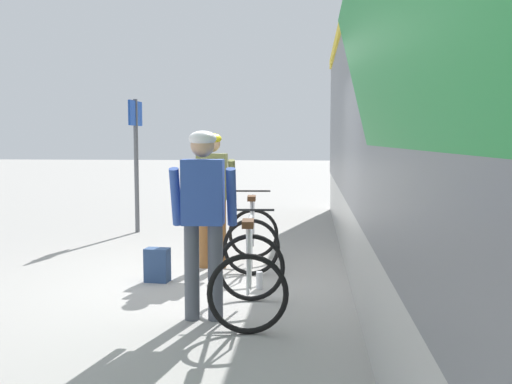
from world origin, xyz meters
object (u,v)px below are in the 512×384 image
at_px(cyclist_near_in_olive, 212,188).
at_px(platform_sign_post, 136,143).
at_px(bicycle_near_silver, 252,236).
at_px(backpack_on_platform, 157,265).
at_px(cyclist_far_in_blue, 203,208).
at_px(water_bottle_near_the_bikes, 259,280).
at_px(bicycle_far_white, 249,275).

bearing_deg(cyclist_near_in_olive, platform_sign_post, 124.18).
relative_size(bicycle_near_silver, backpack_on_platform, 2.80).
bearing_deg(cyclist_far_in_blue, water_bottle_near_the_bikes, 69.95).
xyz_separation_m(bicycle_near_silver, platform_sign_post, (-2.38, 2.62, 1.22)).
xyz_separation_m(cyclist_near_in_olive, backpack_on_platform, (-0.52, -0.80, -0.85)).
height_order(cyclist_near_in_olive, bicycle_near_silver, cyclist_near_in_olive).
bearing_deg(cyclist_near_in_olive, backpack_on_platform, -123.21).
height_order(bicycle_near_silver, water_bottle_near_the_bikes, bicycle_near_silver).
distance_m(cyclist_far_in_blue, water_bottle_near_the_bikes, 1.55).
relative_size(cyclist_near_in_olive, bicycle_near_silver, 1.57).
bearing_deg(platform_sign_post, backpack_on_platform, -69.31).
bearing_deg(cyclist_far_in_blue, bicycle_far_white, 17.63).
relative_size(water_bottle_near_the_bikes, platform_sign_post, 0.08).
bearing_deg(bicycle_near_silver, platform_sign_post, 132.22).
relative_size(cyclist_far_in_blue, water_bottle_near_the_bikes, 9.04).
bearing_deg(bicycle_near_silver, cyclist_near_in_olive, -166.43).
relative_size(cyclist_near_in_olive, cyclist_far_in_blue, 1.00).
bearing_deg(water_bottle_near_the_bikes, bicycle_near_silver, 99.83).
relative_size(cyclist_far_in_blue, bicycle_far_white, 1.57).
xyz_separation_m(cyclist_near_in_olive, bicycle_far_white, (0.71, -2.03, -0.65)).
bearing_deg(platform_sign_post, water_bottle_near_the_bikes, -55.59).
xyz_separation_m(cyclist_near_in_olive, platform_sign_post, (-1.86, 2.74, 0.57)).
relative_size(cyclist_far_in_blue, platform_sign_post, 0.73).
xyz_separation_m(cyclist_far_in_blue, bicycle_near_silver, (0.22, 2.29, -0.65)).
relative_size(bicycle_far_white, platform_sign_post, 0.47).
height_order(cyclist_near_in_olive, platform_sign_post, platform_sign_post).
relative_size(bicycle_near_silver, water_bottle_near_the_bikes, 5.76).
bearing_deg(water_bottle_near_the_bikes, bicycle_far_white, -90.20).
height_order(cyclist_near_in_olive, water_bottle_near_the_bikes, cyclist_near_in_olive).
bearing_deg(backpack_on_platform, water_bottle_near_the_bikes, -3.96).
xyz_separation_m(bicycle_far_white, platform_sign_post, (-2.57, 4.77, 1.22)).
xyz_separation_m(cyclist_near_in_olive, bicycle_near_silver, (0.51, 0.12, -0.65)).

